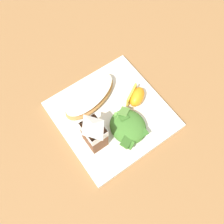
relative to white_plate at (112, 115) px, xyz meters
The scene contains 6 objects.
ground 0.01m from the white_plate, ahead, with size 3.00×3.00×0.00m, color olive.
white_plate is the anchor object (origin of this frame).
cheesy_pizza_bread 0.08m from the white_plate, 18.74° to the left, with size 0.12×0.18×0.04m.
green_salad_pile 0.07m from the white_plate, behind, with size 0.11×0.10×0.05m.
milk_carton 0.11m from the white_plate, 115.49° to the left, with size 0.06×0.05×0.11m.
orange_wedge_front 0.08m from the white_plate, 93.42° to the right, with size 0.06×0.07×0.04m.
Camera 1 is at (-0.26, 0.18, 0.67)m, focal length 43.40 mm.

